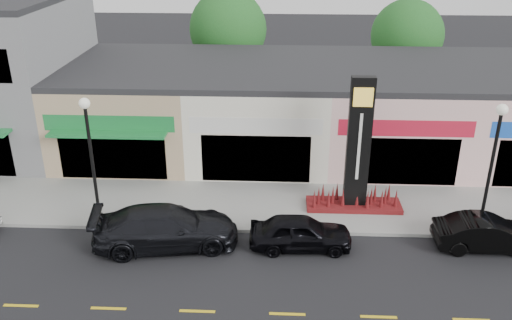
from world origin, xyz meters
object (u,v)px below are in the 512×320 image
object	(u,v)px
lamp_west_near	(91,149)
car_dark_sedan	(166,227)
pylon_sign	(357,164)
car_black_sedan	(301,232)
car_black_conv	(487,234)
lamp_east_near	(493,156)

from	to	relation	value
lamp_west_near	car_dark_sedan	world-z (taller)	lamp_west_near
lamp_west_near	pylon_sign	size ratio (longest dim) A/B	0.91
car_dark_sedan	car_black_sedan	bearing A→B (deg)	-98.50
lamp_west_near	pylon_sign	xyz separation A→B (m)	(11.00, 1.70, -1.20)
lamp_west_near	pylon_sign	world-z (taller)	pylon_sign
lamp_west_near	pylon_sign	bearing A→B (deg)	8.77
lamp_west_near	car_black_conv	distance (m)	16.15
pylon_sign	lamp_east_near	bearing A→B (deg)	-18.75
car_black_sedan	car_black_conv	xyz separation A→B (m)	(7.33, 0.28, -0.01)
lamp_east_near	car_black_conv	world-z (taller)	lamp_east_near
car_black_sedan	car_black_conv	bearing A→B (deg)	-90.03
car_dark_sedan	car_black_sedan	size ratio (longest dim) A/B	1.42
car_black_conv	car_dark_sedan	bearing A→B (deg)	91.89
car_black_conv	lamp_east_near	bearing A→B (deg)	-6.45
pylon_sign	lamp_west_near	bearing A→B (deg)	-171.23
pylon_sign	car_black_conv	size ratio (longest dim) A/B	1.46
car_dark_sedan	lamp_west_near	bearing A→B (deg)	54.46
car_black_sedan	pylon_sign	bearing A→B (deg)	-40.28
lamp_east_near	car_black_sedan	size ratio (longest dim) A/B	1.36
pylon_sign	car_dark_sedan	size ratio (longest dim) A/B	1.05
lamp_west_near	lamp_east_near	size ratio (longest dim) A/B	1.00
lamp_east_near	car_black_sedan	bearing A→B (deg)	-168.95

